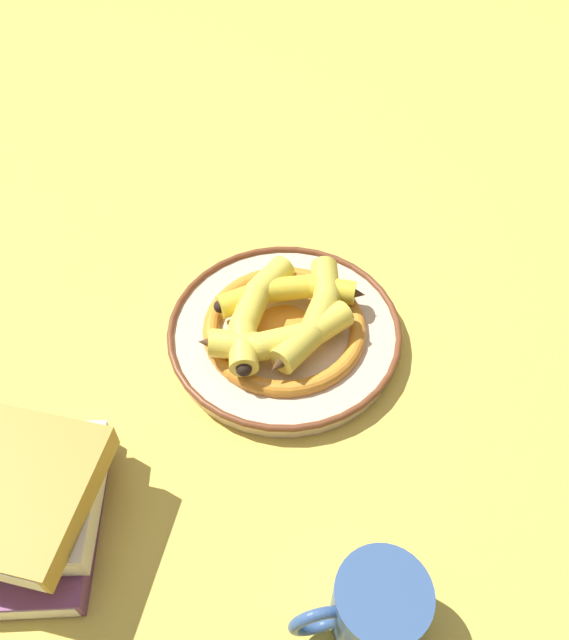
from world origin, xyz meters
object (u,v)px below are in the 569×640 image
at_px(banana_d, 314,316).
at_px(decorative_bowl, 284,331).
at_px(banana_b, 255,309).
at_px(coffee_mug, 377,606).
at_px(banana_a, 289,292).
at_px(book_stack, 32,503).
at_px(banana_c, 280,338).

bearing_deg(banana_d, decorative_bowl, 102.73).
distance_m(banana_b, coffee_mug, 0.39).
height_order(banana_a, banana_b, banana_b).
relative_size(banana_b, banana_d, 1.01).
bearing_deg(book_stack, coffee_mug, 78.20).
bearing_deg(coffee_mug, banana_a, -91.57).
relative_size(banana_c, coffee_mug, 1.44).
xyz_separation_m(banana_c, coffee_mug, (-0.27, -0.19, -0.01)).
relative_size(decorative_bowl, book_stack, 1.39).
height_order(banana_c, banana_d, same).
relative_size(decorative_bowl, banana_c, 1.73).
distance_m(banana_b, banana_d, 0.08).
height_order(book_stack, coffee_mug, book_stack).
relative_size(banana_a, banana_b, 0.91).
xyz_separation_m(banana_d, book_stack, (-0.33, 0.21, -0.01)).
xyz_separation_m(banana_a, book_stack, (-0.37, 0.17, -0.00)).
bearing_deg(book_stack, decorative_bowl, 137.96).
relative_size(banana_b, coffee_mug, 1.67).
bearing_deg(banana_b, banana_a, 141.93).
relative_size(banana_a, coffee_mug, 1.51).
height_order(banana_a, book_stack, book_stack).
bearing_deg(banana_c, coffee_mug, -89.31).
bearing_deg(banana_d, book_stack, 149.55).
bearing_deg(book_stack, banana_b, 143.20).
height_order(banana_b, banana_d, same).
bearing_deg(coffee_mug, banana_b, -83.96).
height_order(banana_d, coffee_mug, coffee_mug).
bearing_deg(decorative_bowl, book_stack, 152.14).
relative_size(decorative_bowl, coffee_mug, 2.49).
xyz_separation_m(banana_a, banana_b, (-0.05, 0.03, 0.00)).
bearing_deg(banana_a, coffee_mug, 94.24).
bearing_deg(banana_c, book_stack, -156.07).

